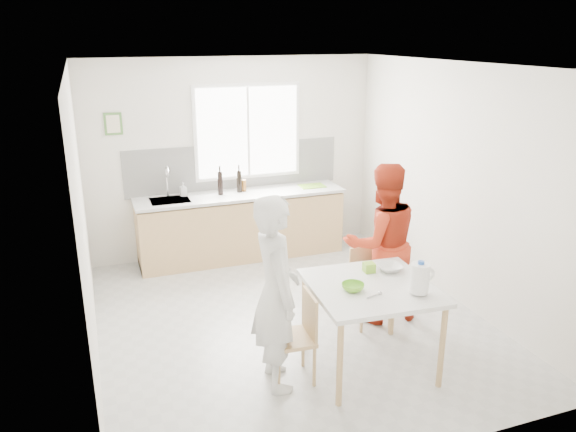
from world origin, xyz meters
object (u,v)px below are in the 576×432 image
at_px(chair_far, 368,282).
at_px(wine_bottle_b, 239,181).
at_px(person_white, 276,293).
at_px(wine_bottle_a, 220,183).
at_px(dining_table, 371,294).
at_px(person_red, 381,243).
at_px(bowl_white, 390,268).
at_px(chair_left, 298,333).
at_px(bowl_green, 353,287).
at_px(milk_jug, 420,278).

xyz_separation_m(chair_far, wine_bottle_b, (-0.78, 2.31, 0.62)).
xyz_separation_m(person_white, wine_bottle_a, (0.24, 3.00, 0.21)).
height_order(dining_table, person_red, person_red).
bearing_deg(person_white, wine_bottle_b, -5.74).
bearing_deg(person_red, bowl_white, 71.79).
height_order(chair_far, bowl_white, bowl_white).
bearing_deg(dining_table, bowl_white, 35.98).
bearing_deg(bowl_white, chair_far, 81.09).
relative_size(chair_far, wine_bottle_b, 2.73).
bearing_deg(bowl_white, wine_bottle_b, 103.51).
distance_m(chair_left, person_white, 0.47).
relative_size(chair_far, person_white, 0.47).
bearing_deg(person_red, dining_table, 59.74).
xyz_separation_m(dining_table, bowl_green, (-0.20, -0.04, 0.12)).
relative_size(dining_table, chair_far, 1.40).
distance_m(person_white, milk_jug, 1.25).
xyz_separation_m(dining_table, chair_far, (0.40, 0.79, -0.29)).
distance_m(chair_left, wine_bottle_a, 3.08).
bearing_deg(bowl_green, chair_far, 53.63).
distance_m(dining_table, milk_jug, 0.49).
bearing_deg(dining_table, person_red, 55.92).
height_order(person_white, wine_bottle_a, person_white).
height_order(bowl_green, bowl_white, bowl_green).
relative_size(dining_table, person_red, 0.66).
bearing_deg(chair_left, dining_table, 90.00).
height_order(milk_jug, wine_bottle_b, wine_bottle_b).
relative_size(chair_far, person_red, 0.47).
xyz_separation_m(person_red, wine_bottle_a, (-1.20, 2.24, 0.21)).
xyz_separation_m(chair_left, chair_far, (1.09, 0.74, -0.00)).
relative_size(person_white, wine_bottle_a, 5.46).
distance_m(chair_far, milk_jug, 1.22).
height_order(chair_far, milk_jug, milk_jug).
height_order(dining_table, wine_bottle_b, wine_bottle_b).
height_order(dining_table, wine_bottle_a, wine_bottle_a).
relative_size(bowl_green, bowl_white, 0.84).
height_order(person_white, milk_jug, person_white).
distance_m(bowl_white, wine_bottle_b, 2.96).
bearing_deg(wine_bottle_b, milk_jug, -78.72).
distance_m(dining_table, person_red, 1.00).
bearing_deg(chair_left, wine_bottle_a, -176.94).
height_order(person_red, wine_bottle_a, person_red).
height_order(dining_table, person_white, person_white).
height_order(bowl_green, wine_bottle_a, wine_bottle_a).
bearing_deg(chair_far, bowl_green, -122.54).
bearing_deg(chair_far, chair_left, -141.95).
height_order(bowl_white, wine_bottle_a, wine_bottle_a).
distance_m(dining_table, bowl_green, 0.24).
distance_m(person_red, bowl_white, 0.64).
relative_size(chair_far, bowl_white, 3.43).
bearing_deg(person_white, bowl_green, -94.16).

